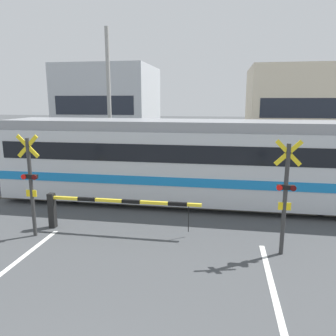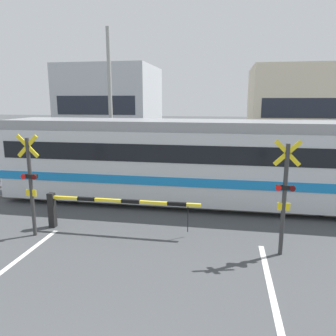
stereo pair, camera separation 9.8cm
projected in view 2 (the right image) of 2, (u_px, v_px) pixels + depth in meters
name	position (u px, v px, depth m)	size (l,w,h in m)	color
rail_track_near	(169.00, 206.00, 12.50)	(50.00, 0.10, 0.08)	#5B564C
rail_track_far	(175.00, 196.00, 13.88)	(50.00, 0.10, 0.08)	#5B564C
commuter_train	(193.00, 160.00, 12.70)	(14.96, 2.66, 3.26)	silver
crossing_barrier_near	(92.00, 205.00, 10.19)	(4.86, 0.20, 1.13)	black
crossing_barrier_far	(224.00, 171.00, 15.15)	(4.86, 0.20, 1.13)	black
crossing_signal_left	(31.00, 181.00, 9.60)	(0.68, 0.15, 3.07)	#333333
crossing_signal_right	(285.00, 193.00, 8.37)	(0.68, 0.15, 3.07)	#333333
pedestrian	(168.00, 157.00, 18.35)	(0.38, 0.22, 1.54)	brown
building_left_of_street	(112.00, 109.00, 26.59)	(6.96, 6.84, 6.62)	#B2B7BC
building_right_of_street	(294.00, 111.00, 24.19)	(6.38, 6.84, 6.37)	beige
utility_pole_streetside	(110.00, 102.00, 18.01)	(0.22, 0.22, 7.81)	gray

